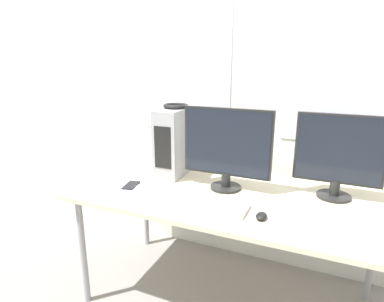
{
  "coord_description": "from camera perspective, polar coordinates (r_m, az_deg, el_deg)",
  "views": [
    {
      "loc": [
        0.5,
        -1.27,
        1.52
      ],
      "look_at": [
        -0.25,
        0.45,
        0.99
      ],
      "focal_mm": 30.0,
      "sensor_mm": 36.0,
      "label": 1
    }
  ],
  "objects": [
    {
      "name": "mouse",
      "position": [
        1.66,
        12.23,
        -11.23
      ],
      "size": [
        0.05,
        0.08,
        0.03
      ],
      "color": "black",
      "rests_on": "desk"
    },
    {
      "name": "desk",
      "position": [
        1.97,
        6.85,
        -8.64
      ],
      "size": [
        1.84,
        0.91,
        0.76
      ],
      "color": "beige",
      "rests_on": "ground_plane"
    },
    {
      "name": "headphones",
      "position": [
        2.17,
        -2.88,
        8.01
      ],
      "size": [
        0.17,
        0.17,
        0.03
      ],
      "color": "black",
      "rests_on": "pc_tower"
    },
    {
      "name": "pc_tower",
      "position": [
        2.22,
        -2.81,
        1.8
      ],
      "size": [
        0.17,
        0.4,
        0.46
      ],
      "color": "#9E9EA3",
      "rests_on": "desk"
    },
    {
      "name": "monitor_main",
      "position": [
        1.92,
        6.21,
        0.71
      ],
      "size": [
        0.54,
        0.19,
        0.5
      ],
      "color": "black",
      "rests_on": "desk"
    },
    {
      "name": "cell_phone",
      "position": [
        2.07,
        -10.78,
        -6.01
      ],
      "size": [
        0.1,
        0.15,
        0.01
      ],
      "rotation": [
        0.0,
        0.0,
        0.19
      ],
      "color": "black",
      "rests_on": "desk"
    },
    {
      "name": "monitor_right_near",
      "position": [
        1.96,
        24.65,
        -0.66
      ],
      "size": [
        0.47,
        0.19,
        0.48
      ],
      "color": "black",
      "rests_on": "desk"
    },
    {
      "name": "paper_sheet_left",
      "position": [
        1.97,
        -11.79,
        -7.32
      ],
      "size": [
        0.22,
        0.3,
        0.0
      ],
      "rotation": [
        0.0,
        0.0,
        -0.02
      ],
      "color": "white",
      "rests_on": "desk"
    },
    {
      "name": "keyboard",
      "position": [
        1.77,
        1.91,
        -9.32
      ],
      "size": [
        0.49,
        0.17,
        0.02
      ],
      "color": "silver",
      "rests_on": "desk"
    },
    {
      "name": "wall_back",
      "position": [
        2.37,
        11.57,
        11.2
      ],
      "size": [
        8.0,
        0.07,
        2.7
      ],
      "color": "silver",
      "rests_on": "ground_plane"
    }
  ]
}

